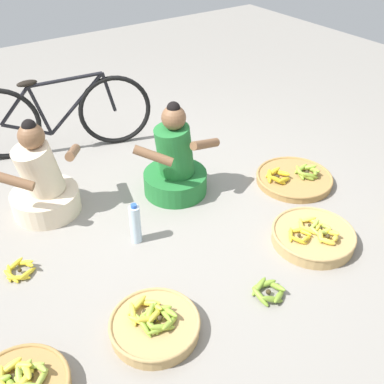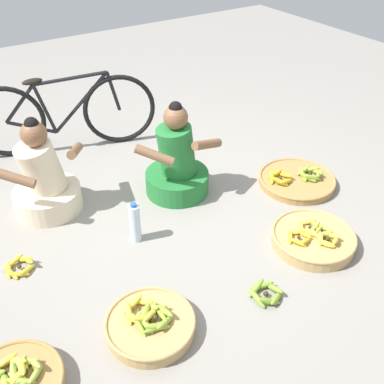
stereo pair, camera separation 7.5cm
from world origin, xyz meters
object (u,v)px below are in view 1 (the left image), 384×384
(vendor_woman_front, at_px, (175,165))
(loose_bananas_front_center, at_px, (268,291))
(bicycle_leaning, at_px, (59,116))
(banana_basket_back_left, at_px, (155,325))
(banana_basket_near_bicycle, at_px, (313,236))
(loose_bananas_mid_left, at_px, (19,270))
(water_bottle, at_px, (135,224))
(vendor_woman_behind, at_px, (42,184))
(banana_basket_front_left, at_px, (294,178))

(vendor_woman_front, bearing_deg, loose_bananas_front_center, -96.07)
(bicycle_leaning, height_order, loose_bananas_front_center, bicycle_leaning)
(banana_basket_back_left, bearing_deg, banana_basket_near_bicycle, 1.27)
(loose_bananas_mid_left, xyz_separation_m, water_bottle, (0.80, -0.15, 0.13))
(vendor_woman_behind, height_order, banana_basket_back_left, vendor_woman_behind)
(bicycle_leaning, xyz_separation_m, banana_basket_near_bicycle, (0.97, -2.28, -0.30))
(vendor_woman_behind, bearing_deg, bicycle_leaning, 60.55)
(vendor_woman_front, height_order, banana_basket_near_bicycle, vendor_woman_front)
(loose_bananas_mid_left, bearing_deg, banana_basket_front_left, -6.27)
(bicycle_leaning, relative_size, water_bottle, 5.06)
(vendor_woman_front, xyz_separation_m, banana_basket_front_left, (0.91, -0.46, -0.22))
(banana_basket_back_left, distance_m, loose_bananas_mid_left, 1.04)
(banana_basket_back_left, relative_size, banana_basket_near_bicycle, 0.89)
(bicycle_leaning, height_order, banana_basket_front_left, bicycle_leaning)
(vendor_woman_front, bearing_deg, loose_bananas_mid_left, -171.20)
(banana_basket_front_left, distance_m, water_bottle, 1.49)
(loose_bananas_front_center, bearing_deg, loose_bananas_mid_left, 138.88)
(vendor_woman_front, relative_size, banana_basket_near_bicycle, 1.35)
(bicycle_leaning, height_order, banana_basket_back_left, bicycle_leaning)
(vendor_woman_front, distance_m, banana_basket_back_left, 1.43)
(bicycle_leaning, xyz_separation_m, loose_bananas_mid_left, (-0.87, -1.39, -0.33))
(vendor_woman_front, bearing_deg, vendor_woman_behind, 160.45)
(vendor_woman_front, height_order, bicycle_leaning, vendor_woman_front)
(vendor_woman_front, height_order, loose_bananas_mid_left, vendor_woman_front)
(banana_basket_near_bicycle, height_order, water_bottle, water_bottle)
(vendor_woman_front, distance_m, water_bottle, 0.68)
(banana_basket_back_left, xyz_separation_m, loose_bananas_front_center, (0.73, -0.17, -0.02))
(vendor_woman_behind, relative_size, bicycle_leaning, 0.48)
(vendor_woman_behind, xyz_separation_m, banana_basket_back_left, (0.11, -1.47, -0.20))
(banana_basket_front_left, bearing_deg, vendor_woman_front, 153.07)
(banana_basket_front_left, distance_m, loose_bananas_mid_left, 2.30)
(vendor_woman_front, xyz_separation_m, banana_basket_near_bicycle, (0.47, -1.09, -0.20))
(loose_bananas_mid_left, xyz_separation_m, loose_bananas_front_center, (1.23, -1.08, 0.00))
(bicycle_leaning, relative_size, banana_basket_back_left, 3.09)
(vendor_woman_behind, bearing_deg, banana_basket_front_left, -23.22)
(vendor_woman_behind, distance_m, loose_bananas_front_center, 1.85)
(loose_bananas_mid_left, relative_size, water_bottle, 0.69)
(vendor_woman_behind, height_order, loose_bananas_mid_left, vendor_woman_behind)
(vendor_woman_behind, distance_m, bicycle_leaning, 0.97)
(banana_basket_back_left, bearing_deg, loose_bananas_front_center, -12.82)
(vendor_woman_behind, xyz_separation_m, loose_bananas_front_center, (0.84, -1.64, -0.22))
(banana_basket_near_bicycle, relative_size, water_bottle, 1.84)
(vendor_woman_behind, bearing_deg, water_bottle, -60.30)
(banana_basket_front_left, bearing_deg, water_bottle, 176.11)
(banana_basket_front_left, xyz_separation_m, banana_basket_near_bicycle, (-0.44, -0.63, 0.01))
(vendor_woman_front, bearing_deg, banana_basket_back_left, -127.68)
(vendor_woman_front, height_order, loose_bananas_front_center, vendor_woman_front)
(loose_bananas_front_center, bearing_deg, vendor_woman_front, 83.93)
(banana_basket_near_bicycle, distance_m, loose_bananas_front_center, 0.64)
(vendor_woman_front, distance_m, banana_basket_front_left, 1.04)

